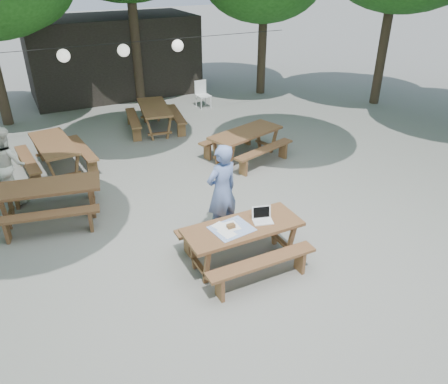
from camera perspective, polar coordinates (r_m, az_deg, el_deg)
The scene contains 13 objects.
ground at distance 8.60m, azimuth 0.61°, elevation -4.74°, with size 80.00×80.00×0.00m, color slate.
pavilion at distance 17.62m, azimuth -14.33°, elevation 16.87°, with size 6.00×3.00×2.80m, color black.
main_picnic_table at distance 7.50m, azimuth 2.42°, elevation -6.74°, with size 2.00×1.58×0.75m.
picnic_table_nw at distance 9.39m, azimuth -21.72°, elevation -1.12°, with size 2.17×1.92×0.75m.
picnic_table_ne at distance 11.40m, azimuth 2.83°, elevation 6.19°, with size 2.28×2.07×0.75m.
picnic_table_far_w at distance 11.50m, azimuth -21.10°, elevation 4.43°, with size 1.76×2.07×0.75m.
picnic_table_far_e at distance 13.54m, azimuth -9.00°, elevation 9.54°, with size 1.88×2.14×0.75m.
woman at distance 7.99m, azimuth -0.28°, elevation 0.11°, with size 0.67×0.44×1.83m, color #667EBB.
second_person at distance 10.27m, azimuth -26.51°, elevation 3.22°, with size 0.82×0.64×1.68m, color white.
plastic_chair at distance 15.66m, azimuth -2.75°, elevation 11.96°, with size 0.47×0.47×0.90m.
laptop at distance 7.43m, azimuth 5.00°, elevation -3.30°, with size 0.39×0.34×0.24m.
tabletop_clutter at distance 7.21m, azimuth 0.93°, elevation -4.74°, with size 0.72×0.63×0.08m.
paper_lanterns at distance 12.98m, azimuth -12.93°, elevation 17.60°, with size 9.00×0.34×0.38m.
Camera 1 is at (-3.31, -6.38, 4.72)m, focal length 35.00 mm.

